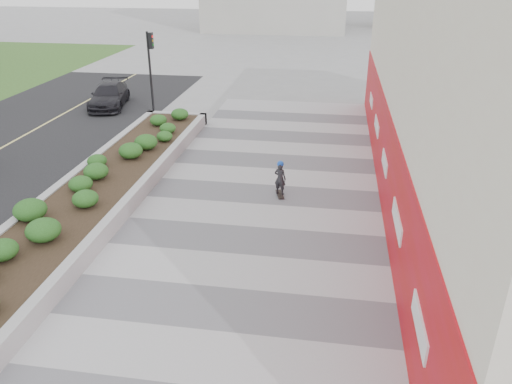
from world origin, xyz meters
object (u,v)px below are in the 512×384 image
planter (99,187)px  car_dark (109,96)px  traffic_signal_near (151,61)px  skateboarder (280,178)px

planter → car_dark: 12.26m
traffic_signal_near → planter: bearing=-80.7°
traffic_signal_near → skateboarder: 12.33m
skateboarder → car_dark: skateboarder is taller
traffic_signal_near → car_dark: (-2.91, 0.85, -2.14)m
planter → car_dark: car_dark is taller
car_dark → planter: bearing=-80.2°
traffic_signal_near → car_dark: size_ratio=0.98×
traffic_signal_near → skateboarder: (7.78, -9.34, -2.10)m
skateboarder → car_dark: 14.76m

